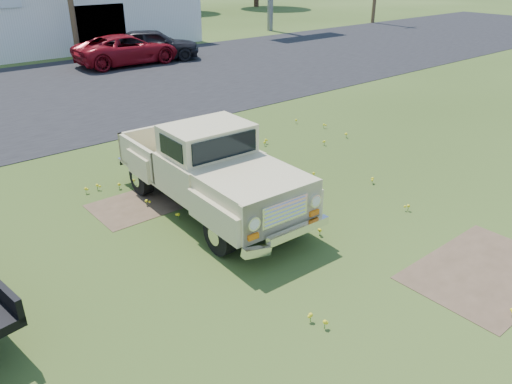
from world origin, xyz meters
The scene contains 8 objects.
ground centered at (0.00, 0.00, 0.00)m, with size 140.00×140.00×0.00m, color #2D4315.
asphalt_lot centered at (0.00, 15.00, 0.00)m, with size 90.00×14.00×0.02m, color black.
dirt_patch_a centered at (1.50, -3.00, 0.00)m, with size 3.00×2.00×0.01m, color brown.
dirt_patch_b centered at (-2.00, 3.50, 0.00)m, with size 2.20×1.60×0.01m, color brown.
commercial_building centered at (6.00, 26.99, 2.10)m, with size 14.20×8.20×4.15m.
vintage_pickup_truck centered at (-0.91, 2.28, 1.00)m, with size 2.15×5.52×2.00m, color #CAB287, non-canonical shape.
red_pickup centered at (5.43, 18.79, 0.76)m, with size 2.53×5.49×1.53m, color maroon.
dark_sedan centered at (7.06, 18.97, 0.84)m, with size 1.98×4.91×1.67m, color black.
Camera 1 is at (-6.59, -6.14, 5.22)m, focal length 35.00 mm.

